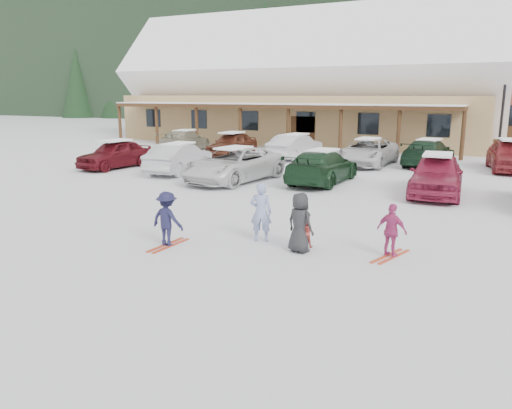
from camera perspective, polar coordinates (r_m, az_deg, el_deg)
The scene contains 23 objects.
ground at distance 12.16m, azimuth -3.38°, elevation -5.39°, with size 160.00×160.00×0.00m, color white.
day_lodge at distance 40.75m, azimuth 5.36°, elevation 12.78°, with size 29.12×12.50×10.38m.
lamp_post at distance 34.49m, azimuth 26.47°, elevation 10.93°, with size 0.50×0.25×6.26m.
conifer_0 at distance 51.15m, azimuth -12.34°, elevation 14.45°, with size 4.40×4.40×10.20m.
conifer_2 at distance 63.22m, azimuth -8.31°, elevation 15.23°, with size 5.28×5.28×12.24m.
adult_skier at distance 12.80m, azimuth 0.57°, elevation -0.87°, with size 0.56×0.37×1.54m, color #8393C1.
toddler_red at distance 12.46m, azimuth 5.71°, elevation -3.15°, with size 0.37×0.29×0.76m, color #B64139.
child_navy at distance 12.60m, azimuth -10.11°, elevation -1.65°, with size 0.90×0.52×1.39m, color #191838.
skis_child_navy at distance 12.78m, azimuth -9.99°, elevation -4.60°, with size 0.20×1.40×0.03m, color #B13619.
child_magenta at distance 11.99m, azimuth 15.26°, elevation -2.90°, with size 0.75×0.31×1.27m, color #B1326E.
skis_child_magenta at distance 12.16m, azimuth 15.09°, elevation -5.73°, with size 0.20×1.40×0.03m, color #B13619.
bystander_dark at distance 11.96m, azimuth 5.03°, elevation -2.08°, with size 0.71×0.46×1.46m, color #242527.
parked_car_0 at distance 26.65m, azimuth -15.80°, elevation 5.55°, with size 1.68×4.18×1.42m, color #590F17.
parked_car_1 at distance 24.34m, azimuth -8.77°, elevation 5.26°, with size 1.51×4.33×1.43m, color #B4B5BA.
parked_car_2 at distance 21.73m, azimuth -2.56°, elevation 4.59°, with size 2.44×5.29×1.47m, color silver.
parked_car_3 at distance 21.48m, azimuth 7.57°, elevation 4.31°, with size 1.97×4.85×1.41m, color #17371E.
parked_car_4 at distance 19.90m, azimuth 19.93°, elevation 3.22°, with size 1.83×4.54×1.55m, color #9C2545.
parked_car_7 at distance 33.66m, azimuth -8.15°, elevation 7.23°, with size 1.94×4.77×1.38m, color gray.
parked_car_8 at distance 30.63m, azimuth -2.78°, elevation 6.88°, with size 1.71×4.25×1.45m, color brown.
parked_car_9 at distance 29.49m, azimuth 4.52°, elevation 6.63°, with size 1.52×4.35×1.43m, color silver.
parked_car_10 at distance 27.33m, azimuth 12.63°, elevation 5.89°, with size 2.37×5.13×1.43m, color silver.
parked_car_11 at distance 27.98m, azimuth 19.09°, elevation 5.62°, with size 1.95×4.81×1.39m, color #16321F.
parked_car_12 at distance 27.65m, azimuth 27.00°, elevation 5.04°, with size 1.83×4.56×1.55m, color maroon.
Camera 1 is at (5.80, -10.02, 3.74)m, focal length 35.00 mm.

